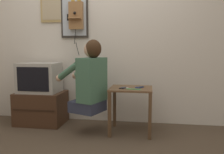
{
  "coord_description": "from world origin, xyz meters",
  "views": [
    {
      "loc": [
        0.74,
        -2.46,
        1.07
      ],
      "look_at": [
        0.28,
        0.46,
        0.72
      ],
      "focal_mm": 38.0,
      "sensor_mm": 36.0,
      "label": 1
    }
  ],
  "objects": [
    {
      "name": "cell_phone_spare",
      "position": [
        0.63,
        0.54,
        0.59
      ],
      "size": [
        0.11,
        0.14,
        0.01
      ],
      "rotation": [
        0.0,
        0.0,
        -0.49
      ],
      "color": "navy",
      "rests_on": "side_table"
    },
    {
      "name": "framed_picture",
      "position": [
        -0.67,
        0.95,
        1.72
      ],
      "size": [
        0.4,
        0.03,
        0.5
      ],
      "color": "tan"
    },
    {
      "name": "tv_stand",
      "position": [
        -0.79,
        0.69,
        0.23
      ],
      "size": [
        0.66,
        0.49,
        0.46
      ],
      "color": "#422819",
      "rests_on": "ground_plane"
    },
    {
      "name": "toothbrush",
      "position": [
        0.55,
        0.39,
        0.59
      ],
      "size": [
        0.18,
        0.05,
        0.02
      ],
      "rotation": [
        0.0,
        0.0,
        1.36
      ],
      "color": "#4CBF66",
      "rests_on": "side_table"
    },
    {
      "name": "wall_phone_antique",
      "position": [
        -0.31,
        0.9,
        1.55
      ],
      "size": [
        0.24,
        0.19,
        0.8
      ],
      "color": "olive"
    },
    {
      "name": "person",
      "position": [
        0.02,
        0.39,
        0.7
      ],
      "size": [
        0.64,
        0.55,
        0.9
      ],
      "rotation": [
        0.0,
        0.0,
        1.2
      ],
      "color": "#2D3347",
      "rests_on": "ground_plane"
    },
    {
      "name": "ground_plane",
      "position": [
        0.0,
        0.0,
        0.0
      ],
      "size": [
        14.0,
        14.0,
        0.0
      ],
      "primitive_type": "plane",
      "color": "#4C3D2D"
    },
    {
      "name": "wall_back",
      "position": [
        0.0,
        0.99,
        1.27
      ],
      "size": [
        6.8,
        0.05,
        2.55
      ],
      "color": "beige",
      "rests_on": "ground_plane"
    },
    {
      "name": "television",
      "position": [
        -0.8,
        0.69,
        0.67
      ],
      "size": [
        0.55,
        0.41,
        0.42
      ],
      "color": "#ADA89E",
      "rests_on": "tv_stand"
    },
    {
      "name": "side_table",
      "position": [
        0.52,
        0.51,
        0.46
      ],
      "size": [
        0.53,
        0.47,
        0.58
      ],
      "color": "brown",
      "rests_on": "ground_plane"
    },
    {
      "name": "wall_mirror",
      "position": [
        -0.35,
        0.94,
        1.53
      ],
      "size": [
        0.4,
        0.04,
        0.58
      ],
      "color": "#2D2823"
    },
    {
      "name": "cell_phone_held",
      "position": [
        0.43,
        0.46,
        0.59
      ],
      "size": [
        0.1,
        0.14,
        0.01
      ],
      "rotation": [
        0.0,
        0.0,
        -0.34
      ],
      "color": "black",
      "rests_on": "side_table"
    }
  ]
}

